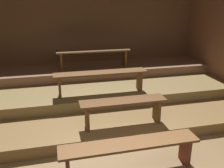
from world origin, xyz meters
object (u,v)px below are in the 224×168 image
object	(u,v)px
bench_floor_center	(130,149)
bench_lower_center	(123,106)
bench_upper_center	(94,54)
bench_middle_center	(101,76)

from	to	relation	value
bench_floor_center	bench_lower_center	distance (m)	1.03
bench_lower_center	bench_upper_center	distance (m)	2.41
bench_upper_center	bench_floor_center	bearing A→B (deg)	-91.00
bench_floor_center	bench_middle_center	bearing A→B (deg)	90.13
bench_lower_center	bench_floor_center	bearing A→B (deg)	-100.47
bench_floor_center	bench_middle_center	size ratio (longest dim) A/B	1.00
bench_lower_center	bench_middle_center	world-z (taller)	bench_middle_center
bench_floor_center	bench_lower_center	size ratio (longest dim) A/B	1.30
bench_floor_center	bench_middle_center	distance (m)	2.13
bench_middle_center	bench_upper_center	distance (m)	1.29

